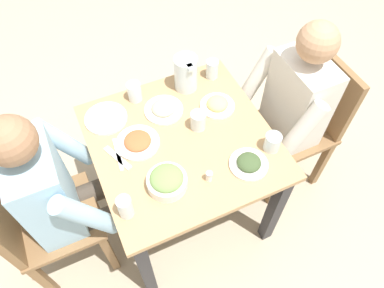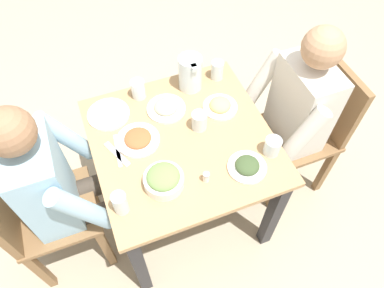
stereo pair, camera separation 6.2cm
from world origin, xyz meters
The scene contains 21 objects.
ground_plane centered at (0.00, 0.00, 0.00)m, with size 8.00×8.00×0.00m, color tan.
dining_table centered at (0.00, 0.00, 0.59)m, with size 0.84×0.84×0.72m.
chair_near centered at (-0.01, -0.76, 0.50)m, with size 0.40×0.40×0.88m.
chair_far centered at (0.00, 0.76, 0.50)m, with size 0.40×0.40×0.88m.
diner_near centered at (-0.01, -0.56, 0.65)m, with size 0.48×0.53×1.18m.
diner_far centered at (0.00, 0.56, 0.65)m, with size 0.48×0.53×1.18m.
water_pitcher centered at (0.31, -0.16, 0.82)m, with size 0.16×0.12×0.19m.
salad_bowl centered at (-0.20, 0.16, 0.76)m, with size 0.17×0.17×0.09m.
plate_fries centered at (0.11, -0.24, 0.74)m, with size 0.17×0.17×0.05m.
plate_beans centered at (0.20, 0.01, 0.74)m, with size 0.19×0.19×0.04m.
plate_dolmas centered at (-0.26, -0.21, 0.74)m, with size 0.18×0.18×0.05m.
plate_rice_curry centered at (0.07, 0.20, 0.74)m, with size 0.20×0.20×0.04m.
plate_yoghurt centered at (0.27, 0.29, 0.74)m, with size 0.21×0.21×0.04m.
water_glass_near_left centered at (-0.22, -0.36, 0.77)m, with size 0.08×0.08×0.09m, color silver.
water_glass_near_right centered at (0.34, 0.11, 0.77)m, with size 0.07×0.07×0.10m, color silver.
water_glass_far_left centered at (0.32, -0.32, 0.77)m, with size 0.06×0.06×0.10m, color silver.
water_glass_far_right centered at (0.04, -0.10, 0.77)m, with size 0.07×0.07×0.10m, color silver.
water_glass_by_pitcher centered at (-0.25, 0.36, 0.78)m, with size 0.06×0.06×0.11m, color silver.
salt_shaker centered at (-0.25, -0.02, 0.75)m, with size 0.03×0.03×0.05m.
fork_near centered at (0.03, 0.31, 0.73)m, with size 0.17×0.03×0.01m, color silver.
knife_near centered at (0.04, 0.30, 0.73)m, with size 0.18×0.02×0.01m, color silver.
Camera 2 is at (-0.97, 0.33, 2.11)m, focal length 34.04 mm.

